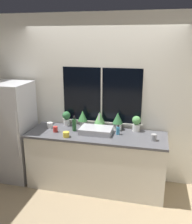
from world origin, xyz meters
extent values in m
plane|color=#937F60|center=(0.00, 0.00, 0.00)|extent=(14.00, 14.00, 0.00)
cube|color=silver|center=(0.00, 0.74, 1.35)|extent=(8.00, 0.06, 2.70)
cube|color=black|center=(0.00, 0.71, 1.42)|extent=(1.30, 0.01, 0.89)
cube|color=beige|center=(0.00, 0.70, 1.42)|extent=(0.02, 0.01, 0.89)
cube|color=beige|center=(0.00, 0.70, 0.96)|extent=(1.36, 0.04, 0.03)
cube|color=silver|center=(-2.02, 1.50, 1.35)|extent=(0.06, 7.00, 2.70)
cube|color=silver|center=(0.00, 0.34, 0.43)|extent=(2.12, 0.67, 0.86)
cube|color=#4C4C51|center=(0.00, 0.34, 0.88)|extent=(2.14, 0.70, 0.03)
cube|color=#B7B7BC|center=(-1.43, 0.32, 0.82)|extent=(0.62, 0.62, 1.64)
cylinder|color=silver|center=(-1.15, 0.00, 0.90)|extent=(0.02, 0.02, 0.74)
cube|color=#ADADB2|center=(-0.01, 0.36, 0.94)|extent=(0.49, 0.33, 0.09)
cylinder|color=#B7B7BC|center=(-0.01, 0.56, 0.91)|extent=(0.04, 0.04, 0.03)
cylinder|color=#B7B7BC|center=(-0.01, 0.56, 1.04)|extent=(0.02, 0.02, 0.23)
cylinder|color=white|center=(-0.58, 0.60, 0.95)|extent=(0.10, 0.10, 0.11)
sphere|color=#2D6638|center=(-0.58, 0.60, 1.07)|extent=(0.14, 0.14, 0.14)
cylinder|color=white|center=(-0.30, 0.60, 0.95)|extent=(0.09, 0.09, 0.10)
cone|color=#387A3D|center=(-0.30, 0.60, 1.08)|extent=(0.16, 0.16, 0.17)
cylinder|color=white|center=(-0.01, 0.60, 0.94)|extent=(0.12, 0.12, 0.08)
cone|color=#569951|center=(-0.01, 0.60, 1.08)|extent=(0.18, 0.18, 0.19)
cylinder|color=white|center=(0.29, 0.60, 0.95)|extent=(0.13, 0.13, 0.11)
cone|color=#2D6638|center=(0.29, 0.60, 1.09)|extent=(0.16, 0.16, 0.18)
cylinder|color=white|center=(0.58, 0.60, 0.95)|extent=(0.11, 0.11, 0.11)
sphere|color=#569951|center=(0.58, 0.60, 1.08)|extent=(0.14, 0.14, 0.14)
cylinder|color=teal|center=(0.33, 0.39, 0.96)|extent=(0.05, 0.05, 0.12)
cylinder|color=black|center=(0.33, 0.39, 1.03)|extent=(0.02, 0.02, 0.03)
cylinder|color=#235128|center=(-0.37, 0.38, 0.99)|extent=(0.06, 0.06, 0.19)
cylinder|color=black|center=(-0.37, 0.38, 1.12)|extent=(0.03, 0.03, 0.05)
cylinder|color=gray|center=(0.86, 0.27, 0.95)|extent=(0.08, 0.08, 0.10)
cylinder|color=#B72D28|center=(-0.64, 0.27, 0.94)|extent=(0.07, 0.07, 0.09)
cylinder|color=gold|center=(-0.41, 0.11, 0.94)|extent=(0.10, 0.10, 0.08)
cylinder|color=white|center=(-0.81, 0.43, 0.94)|extent=(0.09, 0.09, 0.09)
camera|label=1|loc=(0.84, -3.15, 2.30)|focal=40.00mm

